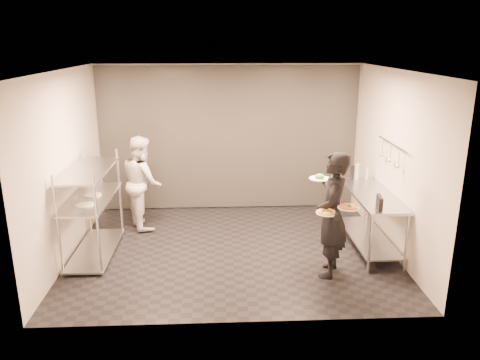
{
  "coord_description": "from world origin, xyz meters",
  "views": [
    {
      "loc": [
        -0.21,
        -6.83,
        3.22
      ],
      "look_at": [
        0.13,
        0.21,
        1.1
      ],
      "focal_mm": 35.0,
      "sensor_mm": 36.0,
      "label": 1
    }
  ],
  "objects_px": {
    "prep_counter": "(370,211)",
    "salad_plate": "(320,177)",
    "pass_rack": "(92,207)",
    "bottle_green": "(357,171)",
    "waiter": "(332,215)",
    "pizza_plate_near": "(327,212)",
    "chef": "(142,182)",
    "pos_monitor": "(379,202)",
    "bottle_dark": "(352,172)",
    "bottle_clear": "(367,173)",
    "pizza_plate_far": "(348,207)"
  },
  "relations": [
    {
      "from": "waiter",
      "to": "bottle_clear",
      "type": "bearing_deg",
      "value": 168.09
    },
    {
      "from": "pass_rack",
      "to": "bottle_dark",
      "type": "height_order",
      "value": "pass_rack"
    },
    {
      "from": "bottle_clear",
      "to": "bottle_dark",
      "type": "bearing_deg",
      "value": 180.0
    },
    {
      "from": "chef",
      "to": "pizza_plate_far",
      "type": "height_order",
      "value": "chef"
    },
    {
      "from": "prep_counter",
      "to": "salad_plate",
      "type": "distance_m",
      "value": 1.3
    },
    {
      "from": "prep_counter",
      "to": "pass_rack",
      "type": "bearing_deg",
      "value": -179.97
    },
    {
      "from": "prep_counter",
      "to": "salad_plate",
      "type": "height_order",
      "value": "salad_plate"
    },
    {
      "from": "salad_plate",
      "to": "bottle_dark",
      "type": "relative_size",
      "value": 1.27
    },
    {
      "from": "pizza_plate_near",
      "to": "bottle_clear",
      "type": "relative_size",
      "value": 1.49
    },
    {
      "from": "prep_counter",
      "to": "pizza_plate_far",
      "type": "bearing_deg",
      "value": -122.31
    },
    {
      "from": "salad_plate",
      "to": "pos_monitor",
      "type": "bearing_deg",
      "value": -12.28
    },
    {
      "from": "bottle_green",
      "to": "prep_counter",
      "type": "bearing_deg",
      "value": -89.76
    },
    {
      "from": "salad_plate",
      "to": "bottle_clear",
      "type": "relative_size",
      "value": 1.55
    },
    {
      "from": "chef",
      "to": "bottle_clear",
      "type": "bearing_deg",
      "value": -117.32
    },
    {
      "from": "pass_rack",
      "to": "salad_plate",
      "type": "xyz_separation_m",
      "value": [
        3.38,
        -0.52,
        0.57
      ]
    },
    {
      "from": "prep_counter",
      "to": "chef",
      "type": "distance_m",
      "value": 3.89
    },
    {
      "from": "pizza_plate_near",
      "to": "salad_plate",
      "type": "bearing_deg",
      "value": 88.92
    },
    {
      "from": "prep_counter",
      "to": "bottle_dark",
      "type": "height_order",
      "value": "bottle_dark"
    },
    {
      "from": "bottle_green",
      "to": "bottle_clear",
      "type": "bearing_deg",
      "value": 0.0
    },
    {
      "from": "pass_rack",
      "to": "chef",
      "type": "bearing_deg",
      "value": 61.37
    },
    {
      "from": "prep_counter",
      "to": "pos_monitor",
      "type": "relative_size",
      "value": 6.9
    },
    {
      "from": "bottle_dark",
      "to": "pizza_plate_far",
      "type": "bearing_deg",
      "value": -107.2
    },
    {
      "from": "chef",
      "to": "pass_rack",
      "type": "bearing_deg",
      "value": 128.39
    },
    {
      "from": "pizza_plate_near",
      "to": "prep_counter",
      "type": "bearing_deg",
      "value": 48.52
    },
    {
      "from": "prep_counter",
      "to": "bottle_dark",
      "type": "distance_m",
      "value": 0.9
    },
    {
      "from": "chef",
      "to": "pizza_plate_near",
      "type": "height_order",
      "value": "chef"
    },
    {
      "from": "waiter",
      "to": "pass_rack",
      "type": "bearing_deg",
      "value": -84.19
    },
    {
      "from": "salad_plate",
      "to": "pos_monitor",
      "type": "relative_size",
      "value": 1.14
    },
    {
      "from": "prep_counter",
      "to": "waiter",
      "type": "height_order",
      "value": "waiter"
    },
    {
      "from": "waiter",
      "to": "bottle_dark",
      "type": "xyz_separation_m",
      "value": [
        0.73,
        1.65,
        0.14
      ]
    },
    {
      "from": "pizza_plate_far",
      "to": "prep_counter",
      "type": "bearing_deg",
      "value": 57.69
    },
    {
      "from": "pos_monitor",
      "to": "bottle_dark",
      "type": "bearing_deg",
      "value": 97.54
    },
    {
      "from": "prep_counter",
      "to": "salad_plate",
      "type": "bearing_deg",
      "value": -151.35
    },
    {
      "from": "pass_rack",
      "to": "bottle_clear",
      "type": "relative_size",
      "value": 8.36
    },
    {
      "from": "chef",
      "to": "pos_monitor",
      "type": "bearing_deg",
      "value": -139.45
    },
    {
      "from": "prep_counter",
      "to": "bottle_green",
      "type": "xyz_separation_m",
      "value": [
        -0.0,
        0.8,
        0.42
      ]
    },
    {
      "from": "bottle_dark",
      "to": "waiter",
      "type": "bearing_deg",
      "value": -113.99
    },
    {
      "from": "bottle_green",
      "to": "bottle_clear",
      "type": "xyz_separation_m",
      "value": [
        0.18,
        0.0,
        -0.03
      ]
    },
    {
      "from": "bottle_dark",
      "to": "salad_plate",
      "type": "bearing_deg",
      "value": -123.02
    },
    {
      "from": "pizza_plate_far",
      "to": "bottle_clear",
      "type": "relative_size",
      "value": 1.48
    },
    {
      "from": "waiter",
      "to": "pos_monitor",
      "type": "bearing_deg",
      "value": 121.25
    },
    {
      "from": "chef",
      "to": "bottle_dark",
      "type": "bearing_deg",
      "value": -117.64
    },
    {
      "from": "pass_rack",
      "to": "pizza_plate_near",
      "type": "distance_m",
      "value": 3.55
    },
    {
      "from": "pizza_plate_far",
      "to": "pass_rack",
      "type": "bearing_deg",
      "value": 163.92
    },
    {
      "from": "pass_rack",
      "to": "bottle_green",
      "type": "xyz_separation_m",
      "value": [
        4.33,
        0.8,
        0.28
      ]
    },
    {
      "from": "pizza_plate_near",
      "to": "pos_monitor",
      "type": "distance_m",
      "value": 0.93
    },
    {
      "from": "bottle_dark",
      "to": "bottle_green",
      "type": "bearing_deg",
      "value": 0.0
    },
    {
      "from": "chef",
      "to": "bottle_green",
      "type": "height_order",
      "value": "chef"
    },
    {
      "from": "waiter",
      "to": "bottle_clear",
      "type": "height_order",
      "value": "waiter"
    },
    {
      "from": "prep_counter",
      "to": "bottle_green",
      "type": "distance_m",
      "value": 0.91
    }
  ]
}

